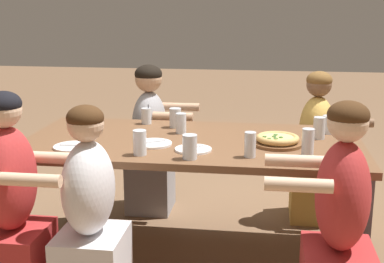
{
  "coord_description": "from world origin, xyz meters",
  "views": [
    {
      "loc": [
        0.42,
        -3.01,
        1.54
      ],
      "look_at": [
        0.0,
        0.0,
        0.79
      ],
      "focal_mm": 50.0,
      "sensor_mm": 36.0,
      "label": 1
    }
  ],
  "objects": [
    {
      "name": "drinking_glass_d",
      "position": [
        -0.23,
        -0.35,
        0.8
      ],
      "size": [
        0.07,
        0.07,
        0.13
      ],
      "color": "silver",
      "rests_on": "dining_table"
    },
    {
      "name": "empty_plate_b",
      "position": [
        -0.2,
        -0.14,
        0.75
      ],
      "size": [
        0.21,
        0.21,
        0.02
      ],
      "color": "white",
      "rests_on": "dining_table"
    },
    {
      "name": "drinking_glass_b",
      "position": [
        0.81,
        0.27,
        0.8
      ],
      "size": [
        0.07,
        0.07,
        0.11
      ],
      "color": "silver",
      "rests_on": "dining_table"
    },
    {
      "name": "diner_near_right",
      "position": [
        0.77,
        -0.71,
        0.51
      ],
      "size": [
        0.51,
        0.4,
        1.13
      ],
      "rotation": [
        0.0,
        0.0,
        1.57
      ],
      "color": "#B22D2D",
      "rests_on": "ground"
    },
    {
      "name": "drinking_glass_h",
      "position": [
        -0.15,
        0.3,
        0.8
      ],
      "size": [
        0.08,
        0.08,
        0.13
      ],
      "color": "silver",
      "rests_on": "dining_table"
    },
    {
      "name": "empty_plate_c",
      "position": [
        0.04,
        -0.23,
        0.75
      ],
      "size": [
        0.2,
        0.2,
        0.02
      ],
      "color": "white",
      "rests_on": "dining_table"
    },
    {
      "name": "drinking_glass_e",
      "position": [
        -0.09,
        0.15,
        0.8
      ],
      "size": [
        0.06,
        0.06,
        0.13
      ],
      "color": "silver",
      "rests_on": "dining_table"
    },
    {
      "name": "diner_near_midleft",
      "position": [
        -0.4,
        -0.71,
        0.48
      ],
      "size": [
        0.51,
        0.4,
        1.08
      ],
      "rotation": [
        0.0,
        0.0,
        1.57
      ],
      "color": "silver",
      "rests_on": "ground"
    },
    {
      "name": "diner_far_midleft",
      "position": [
        -0.41,
        0.71,
        0.5
      ],
      "size": [
        0.51,
        0.4,
        1.09
      ],
      "rotation": [
        0.0,
        0.0,
        -1.57
      ],
      "color": "#99999E",
      "rests_on": "ground"
    },
    {
      "name": "empty_plate_a",
      "position": [
        -0.63,
        -0.26,
        0.75
      ],
      "size": [
        0.22,
        0.22,
        0.02
      ],
      "color": "white",
      "rests_on": "dining_table"
    },
    {
      "name": "diner_far_right",
      "position": [
        0.78,
        0.71,
        0.48
      ],
      "size": [
        0.51,
        0.4,
        1.07
      ],
      "rotation": [
        0.0,
        0.0,
        -1.57
      ],
      "color": "gold",
      "rests_on": "ground"
    },
    {
      "name": "drinking_glass_a",
      "position": [
        0.74,
        0.13,
        0.81
      ],
      "size": [
        0.07,
        0.07,
        0.13
      ],
      "color": "silver",
      "rests_on": "dining_table"
    },
    {
      "name": "drinking_glass_f",
      "position": [
        0.35,
        -0.31,
        0.8
      ],
      "size": [
        0.06,
        0.06,
        0.13
      ],
      "color": "silver",
      "rests_on": "dining_table"
    },
    {
      "name": "ground_plane",
      "position": [
        0.0,
        0.0,
        0.0
      ],
      "size": [
        18.0,
        18.0,
        0.0
      ],
      "primitive_type": "plane",
      "color": "brown",
      "rests_on": "ground"
    },
    {
      "name": "dining_table",
      "position": [
        0.0,
        0.0,
        0.66
      ],
      "size": [
        1.97,
        0.98,
        0.74
      ],
      "color": "brown",
      "rests_on": "ground"
    },
    {
      "name": "cocktail_glass_blue",
      "position": [
        -0.36,
        0.37,
        0.79
      ],
      "size": [
        0.07,
        0.07,
        0.13
      ],
      "color": "silver",
      "rests_on": "dining_table"
    },
    {
      "name": "pizza_board_main",
      "position": [
        0.5,
        -0.05,
        0.77
      ],
      "size": [
        0.28,
        0.28,
        0.06
      ],
      "color": "brown",
      "rests_on": "dining_table"
    },
    {
      "name": "drinking_glass_g",
      "position": [
        0.04,
        -0.38,
        0.8
      ],
      "size": [
        0.08,
        0.08,
        0.13
      ],
      "color": "silver",
      "rests_on": "dining_table"
    },
    {
      "name": "drinking_glass_c",
      "position": [
        0.65,
        -0.24,
        0.81
      ],
      "size": [
        0.06,
        0.06,
        0.15
      ],
      "color": "silver",
      "rests_on": "dining_table"
    },
    {
      "name": "diner_near_left",
      "position": [
        -0.8,
        -0.71,
        0.51
      ],
      "size": [
        0.51,
        0.4,
        1.13
      ],
      "rotation": [
        0.0,
        0.0,
        1.57
      ],
      "color": "#B22D2D",
      "rests_on": "ground"
    }
  ]
}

